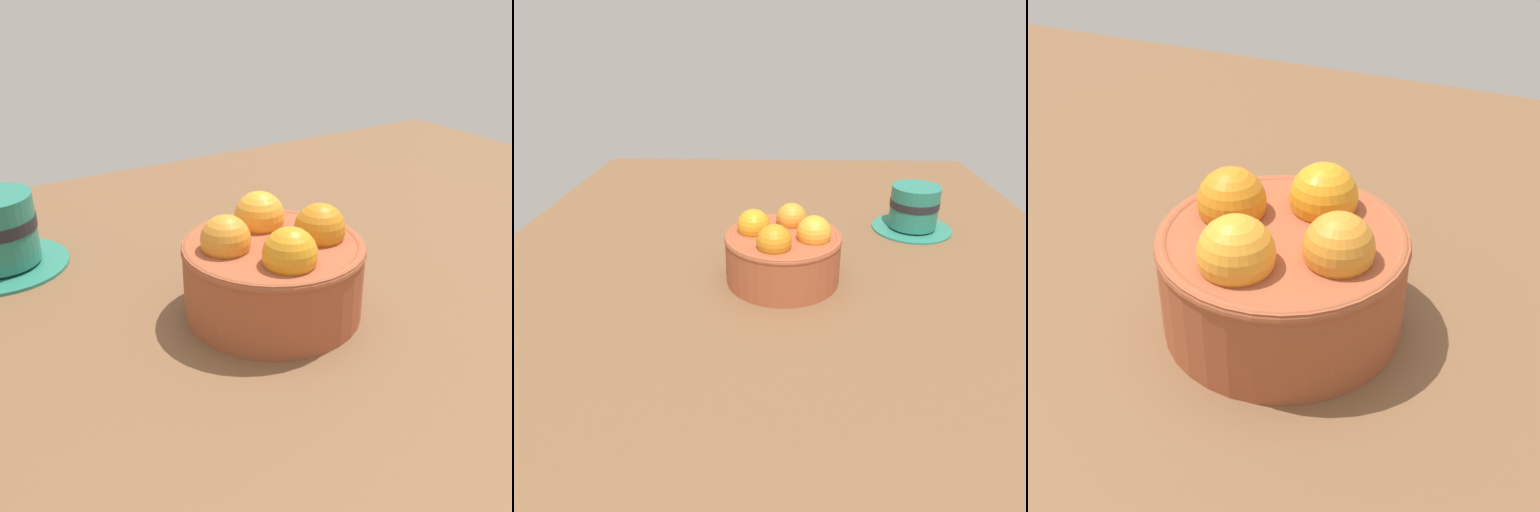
{
  "view_description": "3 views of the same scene",
  "coord_description": "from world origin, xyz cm",
  "views": [
    {
      "loc": [
        -25.35,
        -37.41,
        26.88
      ],
      "look_at": [
        -0.88,
        1.2,
        4.87
      ],
      "focal_mm": 43.85,
      "sensor_mm": 36.0,
      "label": 1
    },
    {
      "loc": [
        53.11,
        0.29,
        29.69
      ],
      "look_at": [
        0.39,
        -1.34,
        3.47
      ],
      "focal_mm": 32.56,
      "sensor_mm": 36.0,
      "label": 2
    },
    {
      "loc": [
        -13.69,
        31.56,
        28.55
      ],
      "look_at": [
        0.34,
        -0.99,
        4.08
      ],
      "focal_mm": 50.31,
      "sensor_mm": 36.0,
      "label": 3
    }
  ],
  "objects": [
    {
      "name": "terracotta_bowl",
      "position": [
        0.02,
        0.01,
        4.07
      ],
      "size": [
        14.79,
        14.79,
        9.19
      ],
      "color": "#9E4C2D",
      "rests_on": "ground_plane"
    },
    {
      "name": "ground_plane",
      "position": [
        0.0,
        0.0,
        -1.59
      ],
      "size": [
        120.44,
        85.53,
        3.18
      ],
      "primitive_type": "cube",
      "color": "brown"
    }
  ]
}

